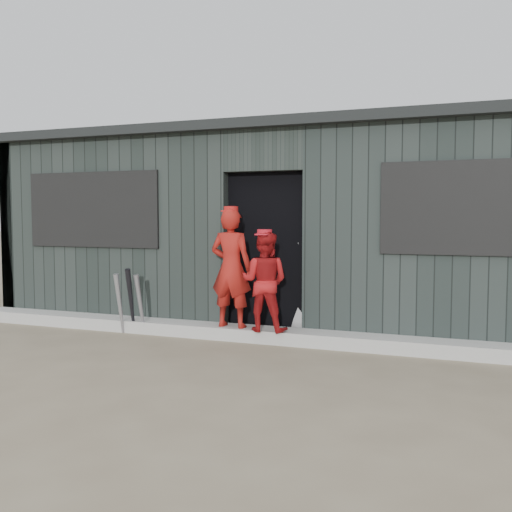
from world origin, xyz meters
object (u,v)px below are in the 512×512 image
at_px(bat_right, 131,301).
at_px(player_grey_back, 303,284).
at_px(player_red_left, 231,268).
at_px(dugout, 297,228).
at_px(bat_mid, 140,304).
at_px(player_red_right, 265,281).
at_px(bat_left, 120,304).

distance_m(bat_right, player_grey_back, 2.14).
height_order(player_red_left, dugout, dugout).
bearing_deg(player_red_left, bat_right, 9.03).
bearing_deg(bat_mid, player_red_left, 6.70).
relative_size(player_red_left, player_red_right, 1.23).
distance_m(bat_left, player_red_right, 1.91).
height_order(player_red_right, dugout, dugout).
bearing_deg(bat_left, bat_mid, 13.01).
height_order(bat_left, player_red_left, player_red_left).
relative_size(player_red_left, dugout, 0.17).
bearing_deg(player_red_right, player_red_left, -13.17).
xyz_separation_m(bat_mid, player_red_left, (1.16, 0.14, 0.47)).
bearing_deg(player_grey_back, bat_left, 25.98).
height_order(bat_mid, player_grey_back, player_grey_back).
bearing_deg(bat_mid, dugout, 51.82).
xyz_separation_m(bat_right, player_grey_back, (2.01, 0.70, 0.22)).
bearing_deg(bat_left, player_red_left, 7.86).
xyz_separation_m(player_red_left, dugout, (0.30, 1.73, 0.44)).
height_order(player_red_right, player_grey_back, player_red_right).
relative_size(bat_left, bat_right, 0.90).
distance_m(bat_mid, dugout, 2.54).
xyz_separation_m(bat_right, dugout, (1.58, 1.89, 0.87)).
distance_m(player_grey_back, dugout, 1.43).
bearing_deg(player_red_right, bat_right, 0.47).
bearing_deg(bat_left, player_red_right, 3.28).
bearing_deg(player_grey_back, player_red_left, 43.33).
bearing_deg(dugout, bat_right, -129.89).
xyz_separation_m(bat_right, player_red_right, (1.73, 0.07, 0.30)).
xyz_separation_m(player_red_right, dugout, (-0.15, 1.82, 0.57)).
xyz_separation_m(bat_mid, player_grey_back, (1.90, 0.67, 0.26)).
xyz_separation_m(bat_mid, dugout, (1.47, 1.87, 0.91)).
bearing_deg(bat_left, bat_right, 12.96).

